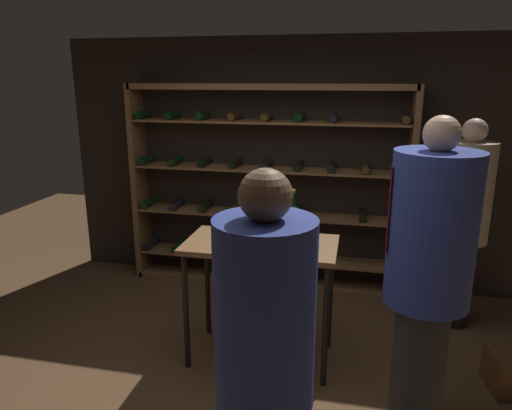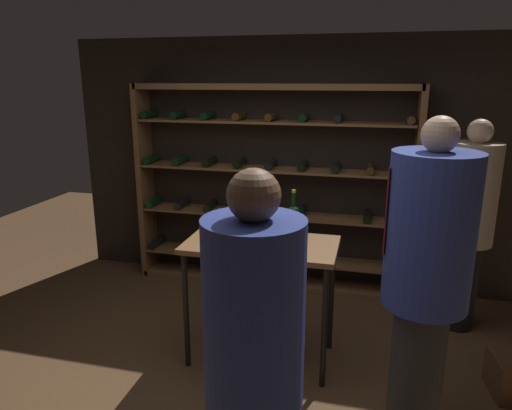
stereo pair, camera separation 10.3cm
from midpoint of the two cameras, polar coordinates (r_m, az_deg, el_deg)
name	(u,v)px [view 2 (the right image)]	position (r m, az deg, el deg)	size (l,w,h in m)	color
ground_plane	(243,384)	(3.73, -0.79, -20.95)	(10.00, 10.00, 0.00)	brown
back_wall	(292,164)	(5.04, 5.03, 4.96)	(4.86, 0.10, 2.61)	black
wine_rack	(268,188)	(4.93, 2.10, 2.02)	(2.94, 0.32, 2.14)	brown
tasting_table	(261,257)	(3.63, 1.44, -6.34)	(1.16, 0.62, 0.98)	brown
person_guest_plum_blouse	(470,217)	(4.45, 25.13, -1.35)	(0.41, 0.41, 1.88)	black
person_host_in_suit	(427,268)	(3.02, 20.95, -7.14)	(0.52, 0.51, 2.00)	#2E2E2E
person_bystander_dark_jacket	(254,355)	(2.16, 1.17, -17.75)	(0.44, 0.44, 1.85)	black
wine_bottle_gold_foil	(275,221)	(3.71, 3.11, -1.90)	(0.08, 0.08, 0.35)	black
wine_bottle_black_capsule	(293,222)	(3.60, 5.36, -2.12)	(0.08, 0.08, 0.40)	black
wine_glass_stemmed_right	(275,238)	(3.39, 3.14, -4.08)	(0.08, 0.08, 0.13)	silver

